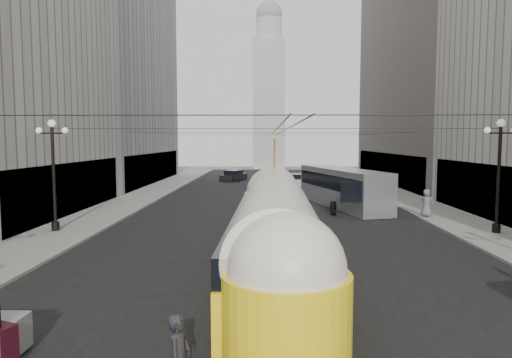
{
  "coord_description": "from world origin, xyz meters",
  "views": [
    {
      "loc": [
        -0.4,
        -7.73,
        5.36
      ],
      "look_at": [
        -0.95,
        15.93,
        3.34
      ],
      "focal_mm": 32.0,
      "sensor_mm": 36.0,
      "label": 1
    }
  ],
  "objects": [
    {
      "name": "city_bus",
      "position": [
        5.64,
        28.65,
        1.69
      ],
      "size": [
        5.7,
        12.59,
        3.09
      ],
      "color": "#A6A8AB",
      "rests_on": "ground"
    },
    {
      "name": "sidewalk_left",
      "position": [
        -12.0,
        36.0,
        0.07
      ],
      "size": [
        4.0,
        72.0,
        0.15
      ],
      "primitive_type": "cube",
      "color": "gray",
      "rests_on": "ground"
    },
    {
      "name": "rail_left",
      "position": [
        -0.75,
        32.5,
        0.0
      ],
      "size": [
        0.12,
        85.0,
        0.04
      ],
      "primitive_type": "cube",
      "color": "gray",
      "rests_on": "ground"
    },
    {
      "name": "lamppost_right_mid",
      "position": [
        12.6,
        18.0,
        3.74
      ],
      "size": [
        1.86,
        0.44,
        6.37
      ],
      "color": "black",
      "rests_on": "sidewalk_right"
    },
    {
      "name": "sedan_dark_far",
      "position": [
        -4.74,
        52.0,
        0.64
      ],
      "size": [
        3.46,
        4.84,
        1.41
      ],
      "color": "black",
      "rests_on": "ground"
    },
    {
      "name": "pedestrian_sidewalk_right",
      "position": [
        10.5,
        23.3,
        1.09
      ],
      "size": [
        1.07,
        0.89,
        1.89
      ],
      "primitive_type": "imported",
      "rotation": [
        0.0,
        0.0,
        2.73
      ],
      "color": "slate",
      "rests_on": "sidewalk_right"
    },
    {
      "name": "sidewalk_right",
      "position": [
        12.0,
        36.0,
        0.07
      ],
      "size": [
        4.0,
        72.0,
        0.15
      ],
      "primitive_type": "cube",
      "color": "gray",
      "rests_on": "ground"
    },
    {
      "name": "distant_tower",
      "position": [
        0.0,
        80.0,
        14.97
      ],
      "size": [
        6.0,
        6.0,
        31.36
      ],
      "color": "#B2AFA8",
      "rests_on": "ground"
    },
    {
      "name": "sedan_white_far",
      "position": [
        3.15,
        45.93,
        0.63
      ],
      "size": [
        2.71,
        4.67,
        1.39
      ],
      "color": "silver",
      "rests_on": "ground"
    },
    {
      "name": "rail_right",
      "position": [
        0.75,
        32.5,
        0.0
      ],
      "size": [
        0.12,
        85.0,
        0.04
      ],
      "primitive_type": "cube",
      "color": "gray",
      "rests_on": "ground"
    },
    {
      "name": "lamppost_left_mid",
      "position": [
        -12.6,
        18.0,
        3.74
      ],
      "size": [
        1.86,
        0.44,
        6.37
      ],
      "color": "black",
      "rests_on": "sidewalk_left"
    },
    {
      "name": "building_right_far",
      "position": [
        20.0,
        48.0,
        16.31
      ],
      "size": [
        12.6,
        32.6,
        32.6
      ],
      "color": "#514C47",
      "rests_on": "ground"
    },
    {
      "name": "road",
      "position": [
        0.0,
        32.5,
        0.0
      ],
      "size": [
        20.0,
        85.0,
        0.02
      ],
      "primitive_type": "cube",
      "color": "black",
      "rests_on": "ground"
    },
    {
      "name": "building_left_far",
      "position": [
        -19.99,
        48.0,
        14.31
      ],
      "size": [
        12.6,
        28.6,
        28.6
      ],
      "color": "#999999",
      "rests_on": "ground"
    },
    {
      "name": "streetcar",
      "position": [
        -0.08,
        9.4,
        1.91
      ],
      "size": [
        3.07,
        17.85,
        3.92
      ],
      "color": "yellow",
      "rests_on": "ground"
    },
    {
      "name": "catenary",
      "position": [
        0.12,
        31.49,
        5.88
      ],
      "size": [
        25.0,
        72.0,
        0.23
      ],
      "color": "black",
      "rests_on": "ground"
    }
  ]
}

